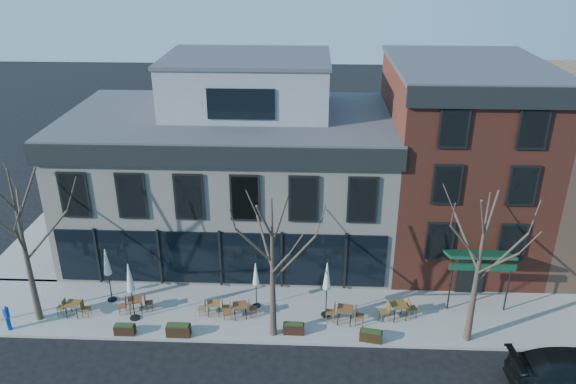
{
  "coord_description": "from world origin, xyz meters",
  "views": [
    {
      "loc": [
        4.59,
        -25.16,
        17.05
      ],
      "look_at": [
        3.45,
        2.0,
        4.83
      ],
      "focal_mm": 35.0,
      "sensor_mm": 36.0,
      "label": 1
    }
  ],
  "objects_px": {
    "parked_sedan": "(574,370)",
    "call_box": "(7,317)",
    "cafe_set_0": "(74,308)",
    "umbrella_0": "(107,265)"
  },
  "relations": [
    {
      "from": "parked_sedan",
      "to": "umbrella_0",
      "type": "height_order",
      "value": "umbrella_0"
    },
    {
      "from": "cafe_set_0",
      "to": "umbrella_0",
      "type": "relative_size",
      "value": 0.57
    },
    {
      "from": "parked_sedan",
      "to": "call_box",
      "type": "height_order",
      "value": "parked_sedan"
    },
    {
      "from": "parked_sedan",
      "to": "call_box",
      "type": "distance_m",
      "value": 25.31
    },
    {
      "from": "parked_sedan",
      "to": "call_box",
      "type": "bearing_deg",
      "value": 80.91
    },
    {
      "from": "call_box",
      "to": "cafe_set_0",
      "type": "distance_m",
      "value": 2.93
    },
    {
      "from": "parked_sedan",
      "to": "cafe_set_0",
      "type": "distance_m",
      "value": 22.83
    },
    {
      "from": "cafe_set_0",
      "to": "call_box",
      "type": "bearing_deg",
      "value": -155.66
    },
    {
      "from": "cafe_set_0",
      "to": "umbrella_0",
      "type": "bearing_deg",
      "value": 43.83
    },
    {
      "from": "call_box",
      "to": "umbrella_0",
      "type": "height_order",
      "value": "umbrella_0"
    }
  ]
}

